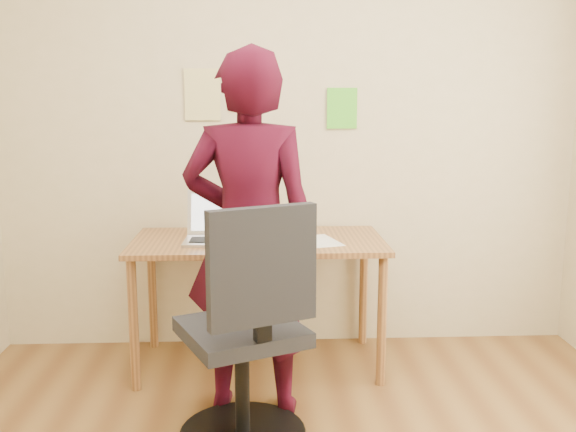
{
  "coord_description": "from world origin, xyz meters",
  "views": [
    {
      "loc": [
        -0.19,
        -2.12,
        1.52
      ],
      "look_at": [
        -0.05,
        0.95,
        0.95
      ],
      "focal_mm": 40.0,
      "sensor_mm": 36.0,
      "label": 1
    }
  ],
  "objects_px": {
    "laptop": "(219,231)",
    "phone": "(302,246)",
    "desk": "(258,254)",
    "person": "(250,235)",
    "office_chair": "(248,345)"
  },
  "relations": [
    {
      "from": "laptop",
      "to": "phone",
      "type": "relative_size",
      "value": 2.73
    },
    {
      "from": "desk",
      "to": "phone",
      "type": "bearing_deg",
      "value": -40.73
    },
    {
      "from": "desk",
      "to": "person",
      "type": "bearing_deg",
      "value": -94.34
    },
    {
      "from": "desk",
      "to": "laptop",
      "type": "height_order",
      "value": "laptop"
    },
    {
      "from": "phone",
      "to": "office_chair",
      "type": "height_order",
      "value": "office_chair"
    },
    {
      "from": "desk",
      "to": "phone",
      "type": "relative_size",
      "value": 10.22
    },
    {
      "from": "laptop",
      "to": "phone",
      "type": "bearing_deg",
      "value": -20.62
    },
    {
      "from": "desk",
      "to": "office_chair",
      "type": "bearing_deg",
      "value": -93.05
    },
    {
      "from": "desk",
      "to": "phone",
      "type": "distance_m",
      "value": 0.32
    },
    {
      "from": "desk",
      "to": "person",
      "type": "distance_m",
      "value": 0.57
    },
    {
      "from": "laptop",
      "to": "office_chair",
      "type": "distance_m",
      "value": 0.94
    },
    {
      "from": "laptop",
      "to": "office_chair",
      "type": "bearing_deg",
      "value": -77.48
    },
    {
      "from": "laptop",
      "to": "phone",
      "type": "distance_m",
      "value": 0.49
    },
    {
      "from": "desk",
      "to": "person",
      "type": "height_order",
      "value": "person"
    },
    {
      "from": "laptop",
      "to": "phone",
      "type": "height_order",
      "value": "laptop"
    }
  ]
}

